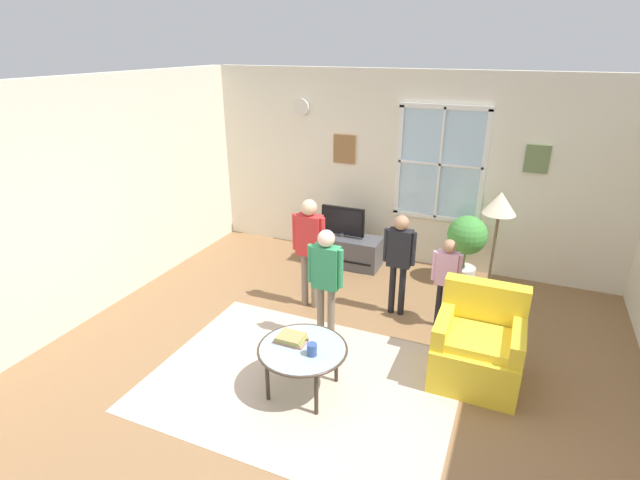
{
  "coord_description": "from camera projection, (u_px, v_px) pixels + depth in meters",
  "views": [
    {
      "loc": [
        1.44,
        -3.39,
        2.92
      ],
      "look_at": [
        -0.21,
        0.48,
        1.19
      ],
      "focal_mm": 27.07,
      "sensor_mm": 36.0,
      "label": 1
    }
  ],
  "objects": [
    {
      "name": "ground_plane",
      "position": [
        320.0,
        379.0,
        4.52
      ],
      "size": [
        6.27,
        6.47,
        0.02
      ],
      "primitive_type": "cube",
      "color": "olive"
    },
    {
      "name": "back_wall",
      "position": [
        407.0,
        170.0,
        6.56
      ],
      "size": [
        5.67,
        0.17,
        2.61
      ],
      "color": "silver",
      "rests_on": "ground_plane"
    },
    {
      "name": "side_wall_left",
      "position": [
        67.0,
        208.0,
        5.07
      ],
      "size": [
        0.12,
        5.87,
        2.61
      ],
      "color": "silver",
      "rests_on": "ground_plane"
    },
    {
      "name": "area_rug",
      "position": [
        302.0,
        381.0,
        4.47
      ],
      "size": [
        2.75,
        2.05,
        0.01
      ],
      "primitive_type": "cube",
      "color": "#C6B29E",
      "rests_on": "ground_plane"
    },
    {
      "name": "tv_stand",
      "position": [
        342.0,
        250.0,
        6.79
      ],
      "size": [
        1.08,
        0.44,
        0.42
      ],
      "color": "#4C4C51",
      "rests_on": "ground_plane"
    },
    {
      "name": "television",
      "position": [
        343.0,
        221.0,
        6.62
      ],
      "size": [
        0.61,
        0.08,
        0.43
      ],
      "color": "#4C4C4C",
      "rests_on": "tv_stand"
    },
    {
      "name": "armchair",
      "position": [
        478.0,
        347.0,
        4.42
      ],
      "size": [
        0.76,
        0.74,
        0.87
      ],
      "color": "yellow",
      "rests_on": "ground_plane"
    },
    {
      "name": "coffee_table",
      "position": [
        303.0,
        351.0,
        4.2
      ],
      "size": [
        0.8,
        0.8,
        0.46
      ],
      "color": "#99B2B7",
      "rests_on": "ground_plane"
    },
    {
      "name": "book_stack",
      "position": [
        291.0,
        338.0,
        4.27
      ],
      "size": [
        0.28,
        0.19,
        0.06
      ],
      "color": "#B5756A",
      "rests_on": "coffee_table"
    },
    {
      "name": "cup",
      "position": [
        312.0,
        349.0,
        4.08
      ],
      "size": [
        0.09,
        0.09,
        0.11
      ],
      "primitive_type": "cylinder",
      "color": "#334C8C",
      "rests_on": "coffee_table"
    },
    {
      "name": "remote_near_books",
      "position": [
        301.0,
        343.0,
        4.25
      ],
      "size": [
        0.1,
        0.14,
        0.02
      ],
      "primitive_type": "cube",
      "rotation": [
        0.0,
        0.0,
        -0.51
      ],
      "color": "black",
      "rests_on": "coffee_table"
    },
    {
      "name": "person_black_shirt",
      "position": [
        399.0,
        254.0,
        5.32
      ],
      "size": [
        0.36,
        0.16,
        1.2
      ],
      "color": "black",
      "rests_on": "ground_plane"
    },
    {
      "name": "person_green_shirt",
      "position": [
        326.0,
        274.0,
        4.8
      ],
      "size": [
        0.38,
        0.17,
        1.25
      ],
      "color": "#726656",
      "rests_on": "ground_plane"
    },
    {
      "name": "person_pink_shirt",
      "position": [
        446.0,
        274.0,
        5.11
      ],
      "size": [
        0.31,
        0.14,
        1.03
      ],
      "color": "black",
      "rests_on": "ground_plane"
    },
    {
      "name": "person_red_shirt",
      "position": [
        309.0,
        241.0,
        5.45
      ],
      "size": [
        0.4,
        0.18,
        1.32
      ],
      "color": "#726656",
      "rests_on": "ground_plane"
    },
    {
      "name": "potted_plant_by_window",
      "position": [
        467.0,
        241.0,
        6.12
      ],
      "size": [
        0.5,
        0.5,
        0.91
      ],
      "color": "silver",
      "rests_on": "ground_plane"
    },
    {
      "name": "floor_lamp",
      "position": [
        498.0,
        218.0,
        4.7
      ],
      "size": [
        0.32,
        0.32,
        1.59
      ],
      "color": "black",
      "rests_on": "ground_plane"
    }
  ]
}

